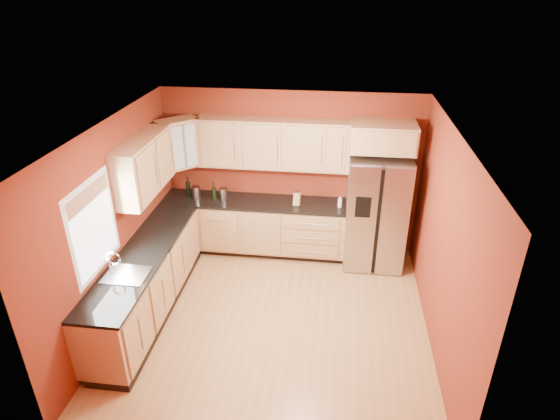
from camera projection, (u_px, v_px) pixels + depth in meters
The scene contains 23 objects.
floor at pixel (273, 320), 6.22m from camera, with size 4.00×4.00×0.00m, color #AF7943.
ceiling at pixel (272, 131), 5.05m from camera, with size 4.00×4.00×0.00m, color white.
wall_back at pixel (290, 173), 7.40m from camera, with size 4.00×0.04×2.60m, color maroon.
wall_front at pixel (239, 355), 3.87m from camera, with size 4.00×0.04×2.60m, color maroon.
wall_left at pixel (115, 225), 5.86m from camera, with size 0.04×4.00×2.60m, color maroon.
wall_right at pixel (444, 246), 5.41m from camera, with size 0.04×4.00×2.60m, color maroon.
base_cabinets_back at pixel (254, 227), 7.59m from camera, with size 2.90×0.60×0.88m, color tan.
base_cabinets_left at pixel (147, 283), 6.22m from camera, with size 0.60×2.80×0.88m, color tan.
countertop_back at pixel (253, 202), 7.37m from camera, with size 2.90×0.62×0.04m, color black.
countertop_left at pixel (143, 254), 6.01m from camera, with size 0.62×2.80×0.04m, color black.
upper_cabinets_back at pixel (273, 144), 7.05m from camera, with size 2.30×0.33×0.75m, color tan.
upper_cabinets_left at pixel (144, 166), 6.24m from camera, with size 0.33×1.35×0.75m, color tan.
corner_upper_cabinet at pixel (179, 143), 7.06m from camera, with size 0.62×0.33×0.75m, color tan.
over_fridge_cabinet at pixel (383, 136), 6.65m from camera, with size 0.92×0.60×0.40m, color tan.
refrigerator at pixel (376, 211), 7.11m from camera, with size 0.90×0.75×1.78m, color #A8A8AD.
window at pixel (94, 227), 5.30m from camera, with size 0.03×0.90×1.00m, color white.
sink_faucet at pixel (125, 264), 5.49m from camera, with size 0.50×0.42×0.30m, color silver, non-canonical shape.
canister_left at pixel (223, 194), 7.35m from camera, with size 0.12×0.12×0.20m, color #A8A8AD.
canister_right at pixel (196, 193), 7.39m from camera, with size 0.13×0.13×0.21m, color #A8A8AD.
wine_bottle_a at pixel (188, 187), 7.44m from camera, with size 0.08×0.08×0.34m, color black, non-canonical shape.
wine_bottle_b at pixel (214, 191), 7.31m from camera, with size 0.07×0.07×0.30m, color black, non-canonical shape.
knife_block at pixel (297, 199), 7.20m from camera, with size 0.10×0.09×0.20m, color tan.
soap_dispenser at pixel (340, 202), 7.13m from camera, with size 0.06×0.06×0.18m, color white.
Camera 1 is at (0.70, -4.84, 4.12)m, focal length 30.00 mm.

